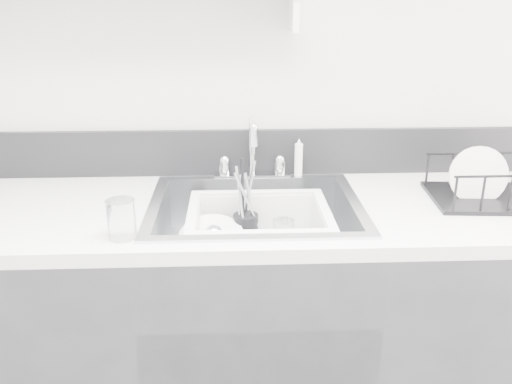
{
  "coord_description": "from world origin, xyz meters",
  "views": [
    {
      "loc": [
        -0.06,
        -0.33,
        1.52
      ],
      "look_at": [
        0.0,
        1.14,
        0.98
      ],
      "focal_mm": 38.0,
      "sensor_mm": 36.0,
      "label": 1
    }
  ],
  "objects_px": {
    "counter_run": "(255,334)",
    "dish_rack": "(492,181)",
    "wash_tub": "(259,234)",
    "sink": "(255,232)"
  },
  "relations": [
    {
      "from": "counter_run",
      "to": "dish_rack",
      "type": "relative_size",
      "value": 8.94
    },
    {
      "from": "wash_tub",
      "to": "counter_run",
      "type": "bearing_deg",
      "value": 109.89
    },
    {
      "from": "wash_tub",
      "to": "dish_rack",
      "type": "relative_size",
      "value": 1.18
    },
    {
      "from": "counter_run",
      "to": "wash_tub",
      "type": "relative_size",
      "value": 7.56
    },
    {
      "from": "wash_tub",
      "to": "dish_rack",
      "type": "height_order",
      "value": "dish_rack"
    },
    {
      "from": "counter_run",
      "to": "wash_tub",
      "type": "distance_m",
      "value": 0.38
    },
    {
      "from": "sink",
      "to": "dish_rack",
      "type": "relative_size",
      "value": 1.79
    },
    {
      "from": "counter_run",
      "to": "wash_tub",
      "type": "bearing_deg",
      "value": -70.11
    },
    {
      "from": "dish_rack",
      "to": "wash_tub",
      "type": "bearing_deg",
      "value": -172.5
    },
    {
      "from": "sink",
      "to": "dish_rack",
      "type": "height_order",
      "value": "dish_rack"
    }
  ]
}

